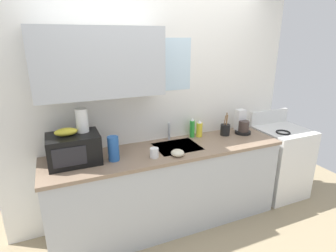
# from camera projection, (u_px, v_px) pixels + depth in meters

# --- Properties ---
(kitchen_wall_assembly) EXTENTS (3.27, 0.42, 2.50)m
(kitchen_wall_assembly) POSITION_uv_depth(u_px,v_px,m) (145.00, 100.00, 2.89)
(kitchen_wall_assembly) COLOR white
(kitchen_wall_assembly) RESTS_ON ground
(counter_unit) EXTENTS (2.50, 0.63, 0.90)m
(counter_unit) POSITION_uv_depth(u_px,v_px,m) (168.00, 186.00, 2.96)
(counter_unit) COLOR #B2B7BC
(counter_unit) RESTS_ON ground
(sink_faucet) EXTENTS (0.03, 0.03, 0.20)m
(sink_faucet) POSITION_uv_depth(u_px,v_px,m) (169.00, 131.00, 3.05)
(sink_faucet) COLOR #B2B5BA
(sink_faucet) RESTS_ON counter_unit
(stove_range) EXTENTS (0.60, 0.60, 1.08)m
(stove_range) POSITION_uv_depth(u_px,v_px,m) (279.00, 161.00, 3.56)
(stove_range) COLOR white
(stove_range) RESTS_ON ground
(microwave) EXTENTS (0.46, 0.35, 0.27)m
(microwave) POSITION_uv_depth(u_px,v_px,m) (74.00, 149.00, 2.48)
(microwave) COLOR black
(microwave) RESTS_ON counter_unit
(banana_bunch) EXTENTS (0.20, 0.11, 0.07)m
(banana_bunch) POSITION_uv_depth(u_px,v_px,m) (66.00, 132.00, 2.41)
(banana_bunch) COLOR gold
(banana_bunch) RESTS_ON microwave
(paper_towel_roll) EXTENTS (0.11, 0.11, 0.22)m
(paper_towel_roll) POSITION_uv_depth(u_px,v_px,m) (82.00, 120.00, 2.49)
(paper_towel_roll) COLOR white
(paper_towel_roll) RESTS_ON microwave
(coffee_maker) EXTENTS (0.19, 0.21, 0.28)m
(coffee_maker) POSITION_uv_depth(u_px,v_px,m) (242.00, 124.00, 3.27)
(coffee_maker) COLOR black
(coffee_maker) RESTS_ON counter_unit
(dish_soap_bottle_green) EXTENTS (0.06, 0.06, 0.23)m
(dish_soap_bottle_green) POSITION_uv_depth(u_px,v_px,m) (192.00, 128.00, 3.12)
(dish_soap_bottle_green) COLOR green
(dish_soap_bottle_green) RESTS_ON counter_unit
(dish_soap_bottle_yellow) EXTENTS (0.07, 0.07, 0.20)m
(dish_soap_bottle_yellow) POSITION_uv_depth(u_px,v_px,m) (199.00, 129.00, 3.15)
(dish_soap_bottle_yellow) COLOR yellow
(dish_soap_bottle_yellow) RESTS_ON counter_unit
(cereal_canister) EXTENTS (0.10, 0.10, 0.24)m
(cereal_canister) POSITION_uv_depth(u_px,v_px,m) (113.00, 149.00, 2.53)
(cereal_canister) COLOR #2659A5
(cereal_canister) RESTS_ON counter_unit
(mug_white) EXTENTS (0.08, 0.08, 0.09)m
(mug_white) POSITION_uv_depth(u_px,v_px,m) (154.00, 153.00, 2.61)
(mug_white) COLOR white
(mug_white) RESTS_ON counter_unit
(utensil_crock) EXTENTS (0.11, 0.11, 0.27)m
(utensil_crock) POSITION_uv_depth(u_px,v_px,m) (225.00, 129.00, 3.20)
(utensil_crock) COLOR black
(utensil_crock) RESTS_ON counter_unit
(small_bowl) EXTENTS (0.13, 0.13, 0.06)m
(small_bowl) POSITION_uv_depth(u_px,v_px,m) (178.00, 153.00, 2.64)
(small_bowl) COLOR beige
(small_bowl) RESTS_ON counter_unit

